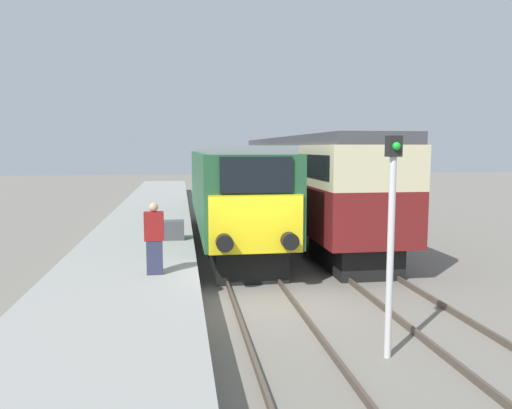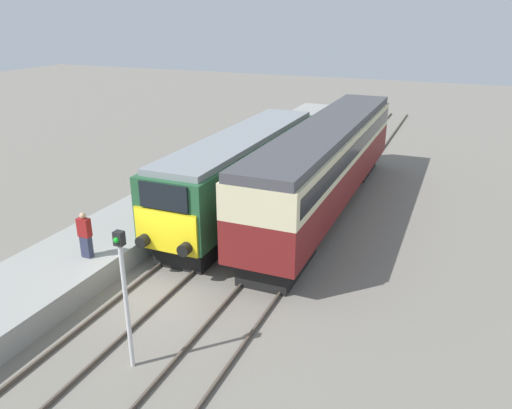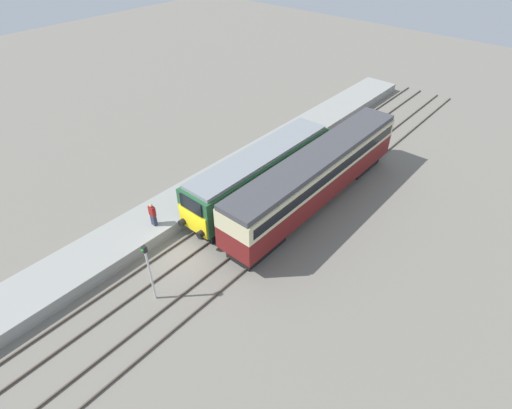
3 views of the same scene
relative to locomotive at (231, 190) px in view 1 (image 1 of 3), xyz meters
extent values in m
plane|color=slate|center=(0.00, -7.34, -2.12)|extent=(120.00, 120.00, 0.00)
cube|color=gray|center=(-3.30, 0.66, -1.70)|extent=(3.50, 50.00, 0.84)
cube|color=#4C4238|center=(-0.72, -2.34, -2.05)|extent=(0.07, 60.00, 0.14)
cube|color=#4C4238|center=(0.72, -2.34, -2.05)|extent=(0.07, 60.00, 0.14)
cube|color=#4C4238|center=(2.68, -2.34, -2.05)|extent=(0.07, 60.00, 0.14)
cube|color=#4C4238|center=(4.12, -2.34, -2.05)|extent=(0.07, 60.00, 0.14)
cube|color=black|center=(0.00, -3.97, -1.62)|extent=(2.03, 4.00, 1.00)
cube|color=black|center=(0.00, 4.05, -1.62)|extent=(2.03, 4.00, 1.00)
cube|color=#235633|center=(0.00, 0.04, 0.17)|extent=(2.70, 13.02, 2.58)
cube|color=yellow|center=(0.00, -6.51, -0.35)|extent=(2.48, 0.10, 1.55)
cube|color=black|center=(0.00, -6.51, 0.94)|extent=(1.89, 0.10, 0.93)
cube|color=gray|center=(0.00, 0.04, 1.58)|extent=(2.38, 12.50, 0.24)
cylinder|color=black|center=(-0.85, -6.72, -0.77)|extent=(0.44, 0.35, 0.44)
cylinder|color=black|center=(0.85, -6.72, -0.77)|extent=(0.44, 0.35, 0.44)
cube|color=black|center=(3.40, -4.37, -1.65)|extent=(1.89, 3.60, 0.95)
cube|color=black|center=(3.40, 8.52, -1.65)|extent=(1.89, 3.60, 0.95)
cube|color=maroon|center=(3.40, 2.07, -0.36)|extent=(2.70, 17.28, 1.62)
cube|color=beige|center=(3.40, 2.07, 1.08)|extent=(2.71, 17.28, 1.27)
cube|color=black|center=(3.40, 2.07, 1.08)|extent=(2.75, 16.59, 0.70)
cube|color=#424247|center=(3.40, 2.07, 1.90)|extent=(2.48, 17.28, 0.36)
cube|color=#2D334C|center=(-2.55, -7.66, -0.88)|extent=(0.36, 0.24, 0.79)
cube|color=maroon|center=(-2.55, -7.66, -0.16)|extent=(0.44, 0.26, 0.66)
sphere|color=tan|center=(-2.55, -7.66, 0.28)|extent=(0.21, 0.21, 0.21)
cylinder|color=silver|center=(1.70, -11.03, -0.32)|extent=(0.12, 0.12, 3.60)
cube|color=black|center=(1.70, -11.03, 1.66)|extent=(0.24, 0.20, 0.36)
sphere|color=green|center=(1.70, -11.14, 1.66)|extent=(0.14, 0.14, 0.14)
cube|color=#4C4C51|center=(-2.19, -3.23, -0.98)|extent=(0.70, 0.56, 0.60)
camera|label=1|loc=(-1.93, -19.19, 1.63)|focal=35.00mm
camera|label=2|loc=(9.01, -19.85, 6.79)|focal=35.00mm
camera|label=3|loc=(15.37, -18.29, 15.66)|focal=28.00mm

